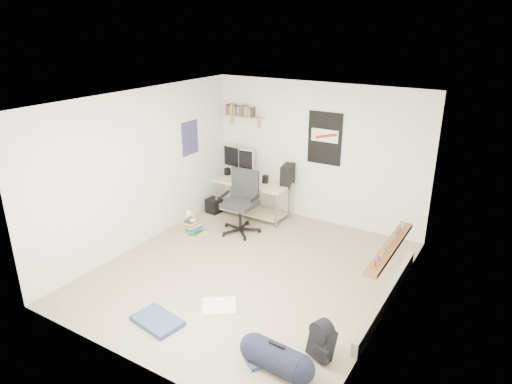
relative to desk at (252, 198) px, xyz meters
The scene contains 26 objects.
floor 2.08m from the desk, 59.58° to the right, with size 4.00×4.50×0.01m, color gray.
ceiling 2.96m from the desk, 59.58° to the right, with size 4.00×4.50×0.01m, color white.
back_wall 1.45m from the desk, 25.41° to the left, with size 4.00×0.01×2.50m, color silver.
left_wall 2.20m from the desk, 118.81° to the right, with size 0.01×4.50×2.50m, color silver.
right_wall 3.62m from the desk, 30.11° to the right, with size 0.01×4.50×2.50m, color silver.
desk is the anchor object (origin of this frame).
monitor_left 0.81m from the desk, 158.61° to the left, with size 0.38×0.10×0.42m, color #B3B4B9.
monitor_right 0.61m from the desk, 141.45° to the left, with size 0.36×0.09×0.39m, color #B1B1B6.
pc_tower 0.80m from the desk, 21.39° to the left, with size 0.18×0.38×0.39m, color black.
keyboard 0.59m from the desk, behind, with size 0.41×0.14×0.02m, color black.
speaker_left 0.71m from the desk, behind, with size 0.09×0.09×0.18m, color black.
speaker_right 0.45m from the desk, 13.39° to the left, with size 0.09×0.09×0.19m, color black.
office_chair 0.75m from the desk, 74.51° to the right, with size 0.71×0.71×1.09m, color black.
wall_shelf 1.52m from the desk, 137.75° to the left, with size 0.80×0.22×0.24m, color tan.
poster_back_wall 1.74m from the desk, 21.50° to the left, with size 0.62×0.03×0.92m, color black.
poster_left_wall 1.58m from the desk, 149.33° to the right, with size 0.02×0.42×0.60m, color navy.
window 3.50m from the desk, 26.11° to the right, with size 0.10×1.50×1.26m, color brown.
baseboard_heater 3.34m from the desk, 26.07° to the right, with size 0.08×2.50×0.18m, color #B7B2A8.
backpack 3.95m from the desk, 47.20° to the right, with size 0.26×0.21×0.35m, color black.
duffel_bag 4.06m from the desk, 54.59° to the right, with size 0.30×0.30×0.60m, color black.
tshirt 2.98m from the desk, 66.36° to the right, with size 0.43×0.37×0.04m, color silver.
jeans_a 3.47m from the desk, 77.74° to the right, with size 0.61×0.39×0.07m, color navy.
jeans_b 3.90m from the desk, 56.35° to the right, with size 0.40×0.30×0.05m, color navy.
book_stack 1.30m from the desk, 110.41° to the right, with size 0.45×0.37×0.31m, color brown.
desk_lamp 1.29m from the desk, 109.27° to the right, with size 0.12×0.19×0.19m, color silver.
subwoofer 0.79m from the desk, 161.38° to the right, with size 0.25×0.25×0.28m, color black.
Camera 1 is at (3.14, -4.94, 3.46)m, focal length 32.00 mm.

